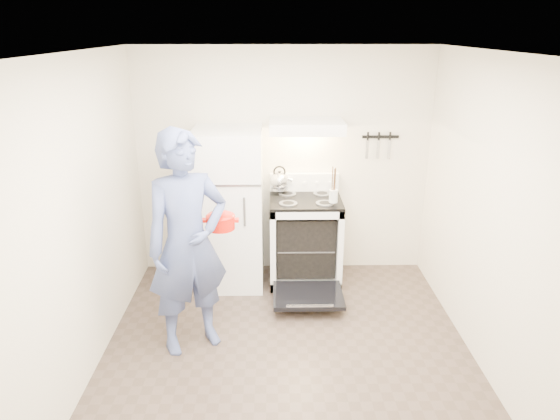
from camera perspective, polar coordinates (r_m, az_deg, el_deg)
The scene contains 15 objects.
floor at distance 4.42m, azimuth 0.89°, elevation -16.86°, with size 3.60×3.60×0.00m, color #493B33.
back_wall at distance 5.52m, azimuth 0.39°, elevation 5.31°, with size 3.20×0.02×2.50m, color beige.
refrigerator at distance 5.32m, azimuth -5.79°, elevation 0.12°, with size 0.70×0.70×1.70m, color white.
stove_body at distance 5.48m, azimuth 2.86°, elevation -3.57°, with size 0.76×0.65×0.92m, color white.
cooktop at distance 5.31m, azimuth 2.94°, elevation 1.13°, with size 0.76×0.65×0.03m, color black.
backsplash at distance 5.54m, azimuth 2.78°, elevation 3.21°, with size 0.76×0.07×0.20m, color white.
oven_door at distance 5.10m, azimuth 3.21°, elevation -9.72°, with size 0.70×0.54×0.04m, color black.
oven_rack at distance 5.49m, azimuth 2.85°, elevation -3.76°, with size 0.60×0.52×0.01m, color slate.
range_hood at distance 5.18m, azimuth 3.04°, elevation 9.53°, with size 0.76×0.50×0.12m, color white.
knife_strip at distance 5.55m, azimuth 11.41°, elevation 8.21°, with size 0.40×0.02×0.03m, color black.
pizza_stone at distance 5.52m, azimuth 2.53°, elevation -3.44°, with size 0.36×0.36×0.02m, color #8F6C50.
tea_kettle at distance 5.45m, azimuth -0.06°, elevation 3.51°, with size 0.25×0.20×0.30m, color #B9B9BE, non-canonical shape.
utensil_jar at distance 5.11m, azimuth 6.12°, elevation 1.60°, with size 0.09×0.09×0.13m, color silver.
person at distance 4.22m, azimuth -10.49°, elevation -3.85°, with size 0.71×0.46×1.94m, color #394778.
dutch_oven at distance 4.34m, azimuth -6.80°, elevation -1.41°, with size 0.32×0.25×0.21m, color red, non-canonical shape.
Camera 1 is at (-0.12, -3.53, 2.67)m, focal length 32.00 mm.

